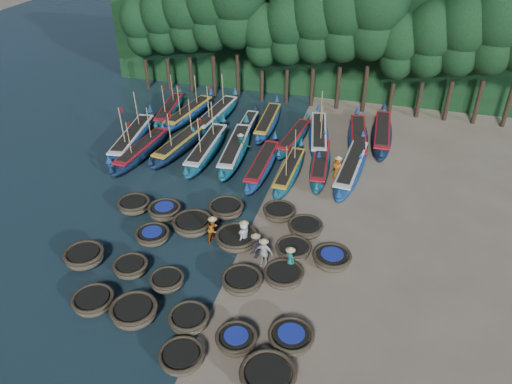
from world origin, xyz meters
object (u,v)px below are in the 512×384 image
(fisherman_3, at_px, (256,245))
(coracle_20, at_px, (134,205))
(coracle_4, at_px, (268,377))
(long_boat_5, at_px, (262,165))
(coracle_17, at_px, (237,238))
(fisherman_5, at_px, (241,144))
(coracle_7, at_px, (189,319))
(long_boat_7, at_px, (320,164))
(coracle_5, at_px, (93,301))
(coracle_22, at_px, (226,209))
(long_boat_15, at_px, (319,135))
(coracle_14, at_px, (284,275))
(long_boat_16, at_px, (358,138))
(coracle_12, at_px, (167,281))
(long_boat_12, at_px, (245,129))
(long_boat_2, at_px, (182,143))
(long_boat_9, at_px, (169,110))
(coracle_24, at_px, (305,228))
(long_boat_17, at_px, (382,134))
(long_boat_3, at_px, (207,148))
(long_boat_14, at_px, (294,138))
(fisherman_6, at_px, (337,167))
(coracle_15, at_px, (153,235))
(long_boat_13, at_px, (268,122))
(long_boat_0, at_px, (132,138))
(fisherman_4, at_px, (264,252))
(coracle_21, at_px, (165,211))
(long_boat_10, at_px, (189,113))
(long_boat_1, at_px, (142,150))
(coracle_18, at_px, (293,250))
(long_boat_6, at_px, (289,171))
(coracle_13, at_px, (242,281))
(long_boat_4, at_px, (235,150))
(fisherman_2, at_px, (213,229))
(coracle_19, at_px, (332,258))
(coracle_6, at_px, (134,312))
(coracle_3, at_px, (182,357))
(coracle_11, at_px, (131,267))
(coracle_16, at_px, (193,224))
(coracle_23, at_px, (279,212))
(fisherman_1, at_px, (290,259))

(fisherman_3, bearing_deg, coracle_20, -88.16)
(coracle_4, relative_size, long_boat_5, 0.33)
(coracle_17, relative_size, fisherman_5, 1.43)
(coracle_7, distance_m, long_boat_7, 16.28)
(coracle_5, distance_m, coracle_22, 9.80)
(long_boat_7, height_order, long_boat_15, long_boat_15)
(coracle_14, height_order, long_boat_16, long_boat_16)
(coracle_12, height_order, long_boat_12, long_boat_12)
(long_boat_2, xyz_separation_m, long_boat_9, (-3.51, 5.47, -0.05))
(coracle_24, relative_size, long_boat_17, 0.24)
(coracle_12, bearing_deg, coracle_14, 19.80)
(coracle_5, xyz_separation_m, long_boat_3, (-0.13, 15.93, 0.19))
(long_boat_14, xyz_separation_m, fisherman_6, (3.93, -4.39, 0.40))
(coracle_15, relative_size, long_boat_13, 0.30)
(long_boat_0, distance_m, long_boat_17, 19.36)
(coracle_20, bearing_deg, coracle_22, 11.73)
(fisherman_4, bearing_deg, coracle_21, 164.14)
(coracle_15, xyz_separation_m, long_boat_2, (-2.72, 10.76, 0.19))
(fisherman_3, bearing_deg, coracle_22, -123.34)
(coracle_17, relative_size, long_boat_10, 0.33)
(coracle_21, relative_size, long_boat_15, 0.23)
(fisherman_3, bearing_deg, long_boat_1, -111.76)
(coracle_18, distance_m, long_boat_6, 8.28)
(coracle_21, bearing_deg, coracle_22, 19.22)
(coracle_13, distance_m, long_boat_0, 17.95)
(long_boat_12, bearing_deg, long_boat_4, -87.28)
(long_boat_0, xyz_separation_m, fisherman_2, (9.99, -9.41, 0.23))
(coracle_19, height_order, fisherman_6, fisherman_6)
(coracle_6, xyz_separation_m, long_boat_2, (-4.50, 16.42, 0.11))
(coracle_21, distance_m, long_boat_12, 12.38)
(coracle_13, bearing_deg, long_boat_7, 81.95)
(coracle_3, distance_m, coracle_13, 5.21)
(coracle_11, distance_m, long_boat_5, 12.68)
(long_boat_5, xyz_separation_m, long_boat_9, (-10.20, 6.98, -0.01))
(coracle_16, bearing_deg, long_boat_15, 68.82)
(coracle_17, bearing_deg, long_boat_4, 108.21)
(fisherman_6, bearing_deg, coracle_11, -99.41)
(coracle_12, xyz_separation_m, coracle_17, (2.36, 4.19, 0.05))
(coracle_14, bearing_deg, coracle_23, 105.84)
(coracle_19, relative_size, long_boat_6, 0.28)
(long_boat_2, height_order, fisherman_1, long_boat_2)
(coracle_20, distance_m, long_boat_14, 13.96)
(coracle_12, height_order, coracle_22, coracle_22)
(coracle_24, relative_size, long_boat_16, 0.25)
(coracle_23, bearing_deg, long_boat_7, 77.30)
(coracle_12, distance_m, coracle_24, 8.63)
(long_boat_4, relative_size, fisherman_1, 5.03)
(coracle_12, relative_size, long_boat_14, 0.25)
(coracle_19, bearing_deg, coracle_20, 172.27)
(coracle_19, distance_m, long_boat_12, 16.61)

